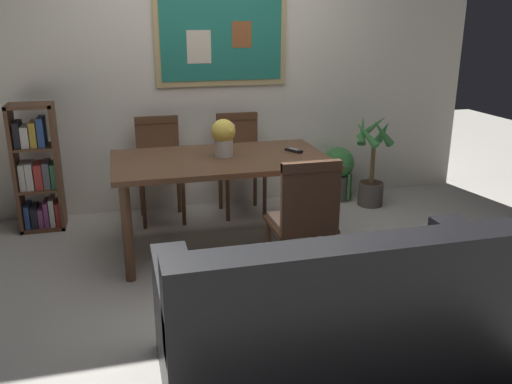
{
  "coord_description": "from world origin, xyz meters",
  "views": [
    {
      "loc": [
        -0.86,
        -3.31,
        1.73
      ],
      "look_at": [
        -0.02,
        -0.09,
        0.65
      ],
      "focal_mm": 37.49,
      "sensor_mm": 36.0,
      "label": 1
    }
  ],
  "objects_px": {
    "dining_chair_far_right": "(240,155)",
    "potted_palm": "(372,169)",
    "bookshelf": "(38,173)",
    "potted_ivy": "(338,173)",
    "tv_remote": "(294,150)",
    "dining_table": "(221,169)",
    "dining_chair_near_right": "(305,214)",
    "flower_vase": "(224,136)",
    "dining_chair_far_left": "(159,160)",
    "leather_couch": "(343,320)"
  },
  "relations": [
    {
      "from": "potted_palm",
      "to": "dining_chair_far_left",
      "type": "bearing_deg",
      "value": 174.96
    },
    {
      "from": "dining_chair_near_right",
      "to": "potted_ivy",
      "type": "distance_m",
      "value": 2.0
    },
    {
      "from": "dining_chair_near_right",
      "to": "flower_vase",
      "type": "xyz_separation_m",
      "value": [
        -0.35,
        0.84,
        0.36
      ]
    },
    {
      "from": "bookshelf",
      "to": "flower_vase",
      "type": "bearing_deg",
      "value": -28.68
    },
    {
      "from": "dining_chair_far_left",
      "to": "tv_remote",
      "type": "distance_m",
      "value": 1.28
    },
    {
      "from": "bookshelf",
      "to": "potted_ivy",
      "type": "bearing_deg",
      "value": 2.07
    },
    {
      "from": "flower_vase",
      "to": "dining_chair_far_left",
      "type": "bearing_deg",
      "value": 118.4
    },
    {
      "from": "flower_vase",
      "to": "dining_table",
      "type": "bearing_deg",
      "value": -134.93
    },
    {
      "from": "dining_table",
      "to": "dining_chair_near_right",
      "type": "height_order",
      "value": "dining_chair_near_right"
    },
    {
      "from": "dining_chair_far_left",
      "to": "potted_palm",
      "type": "height_order",
      "value": "dining_chair_far_left"
    },
    {
      "from": "bookshelf",
      "to": "tv_remote",
      "type": "height_order",
      "value": "bookshelf"
    },
    {
      "from": "dining_chair_far_left",
      "to": "flower_vase",
      "type": "distance_m",
      "value": 0.97
    },
    {
      "from": "dining_chair_far_right",
      "to": "bookshelf",
      "type": "relative_size",
      "value": 0.85
    },
    {
      "from": "potted_palm",
      "to": "tv_remote",
      "type": "distance_m",
      "value": 1.23
    },
    {
      "from": "dining_table",
      "to": "dining_chair_far_right",
      "type": "bearing_deg",
      "value": 67.84
    },
    {
      "from": "dining_chair_far_left",
      "to": "tv_remote",
      "type": "height_order",
      "value": "dining_chair_far_left"
    },
    {
      "from": "dining_table",
      "to": "tv_remote",
      "type": "bearing_deg",
      "value": 3.4
    },
    {
      "from": "dining_chair_near_right",
      "to": "leather_couch",
      "type": "height_order",
      "value": "dining_chair_near_right"
    },
    {
      "from": "potted_ivy",
      "to": "dining_table",
      "type": "bearing_deg",
      "value": -145.97
    },
    {
      "from": "flower_vase",
      "to": "leather_couch",
      "type": "bearing_deg",
      "value": -81.89
    },
    {
      "from": "potted_palm",
      "to": "tv_remote",
      "type": "bearing_deg",
      "value": -148.31
    },
    {
      "from": "dining_chair_near_right",
      "to": "potted_ivy",
      "type": "xyz_separation_m",
      "value": [
        0.98,
        1.72,
        -0.27
      ]
    },
    {
      "from": "bookshelf",
      "to": "dining_table",
      "type": "bearing_deg",
      "value": -30.25
    },
    {
      "from": "dining_table",
      "to": "potted_palm",
      "type": "height_order",
      "value": "potted_palm"
    },
    {
      "from": "leather_couch",
      "to": "tv_remote",
      "type": "distance_m",
      "value": 1.82
    },
    {
      "from": "potted_palm",
      "to": "bookshelf",
      "type": "bearing_deg",
      "value": 176.76
    },
    {
      "from": "dining_table",
      "to": "potted_ivy",
      "type": "relative_size",
      "value": 3.08
    },
    {
      "from": "dining_table",
      "to": "flower_vase",
      "type": "xyz_separation_m",
      "value": [
        0.03,
        0.03,
        0.25
      ]
    },
    {
      "from": "dining_table",
      "to": "potted_ivy",
      "type": "xyz_separation_m",
      "value": [
        1.36,
        0.92,
        -0.38
      ]
    },
    {
      "from": "dining_chair_far_right",
      "to": "tv_remote",
      "type": "relative_size",
      "value": 5.75
    },
    {
      "from": "bookshelf",
      "to": "flower_vase",
      "type": "relative_size",
      "value": 3.79
    },
    {
      "from": "bookshelf",
      "to": "potted_palm",
      "type": "relative_size",
      "value": 1.22
    },
    {
      "from": "potted_palm",
      "to": "dining_table",
      "type": "bearing_deg",
      "value": -157.7
    },
    {
      "from": "dining_table",
      "to": "potted_palm",
      "type": "distance_m",
      "value": 1.74
    },
    {
      "from": "dining_table",
      "to": "bookshelf",
      "type": "relative_size",
      "value": 1.49
    },
    {
      "from": "dining_table",
      "to": "dining_chair_far_right",
      "type": "xyz_separation_m",
      "value": [
        0.34,
        0.82,
        -0.11
      ]
    },
    {
      "from": "potted_ivy",
      "to": "potted_palm",
      "type": "height_order",
      "value": "potted_palm"
    },
    {
      "from": "dining_chair_far_right",
      "to": "potted_ivy",
      "type": "distance_m",
      "value": 1.07
    },
    {
      "from": "dining_table",
      "to": "bookshelf",
      "type": "bearing_deg",
      "value": 149.75
    },
    {
      "from": "dining_chair_far_right",
      "to": "leather_couch",
      "type": "xyz_separation_m",
      "value": [
        -0.06,
        -2.52,
        -0.23
      ]
    },
    {
      "from": "dining_table",
      "to": "dining_chair_near_right",
      "type": "distance_m",
      "value": 0.9
    },
    {
      "from": "dining_chair_far_left",
      "to": "tv_remote",
      "type": "relative_size",
      "value": 5.75
    },
    {
      "from": "potted_ivy",
      "to": "flower_vase",
      "type": "relative_size",
      "value": 1.84
    },
    {
      "from": "leather_couch",
      "to": "potted_palm",
      "type": "distance_m",
      "value": 2.69
    },
    {
      "from": "tv_remote",
      "to": "dining_chair_far_right",
      "type": "bearing_deg",
      "value": 107.84
    },
    {
      "from": "dining_chair_near_right",
      "to": "tv_remote",
      "type": "distance_m",
      "value": 0.89
    },
    {
      "from": "dining_chair_far_right",
      "to": "leather_couch",
      "type": "height_order",
      "value": "dining_chair_far_right"
    },
    {
      "from": "dining_chair_far_left",
      "to": "leather_couch",
      "type": "xyz_separation_m",
      "value": [
        0.68,
        -2.53,
        -0.23
      ]
    },
    {
      "from": "dining_chair_far_right",
      "to": "dining_chair_far_left",
      "type": "bearing_deg",
      "value": 179.82
    },
    {
      "from": "dining_chair_far_right",
      "to": "potted_palm",
      "type": "relative_size",
      "value": 1.03
    }
  ]
}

